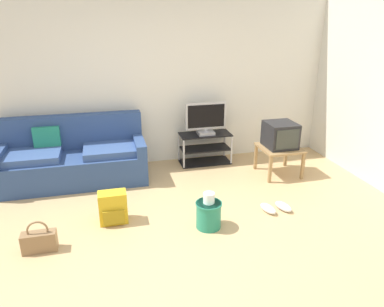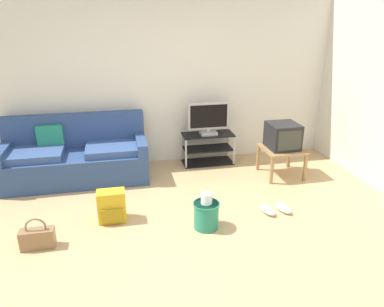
% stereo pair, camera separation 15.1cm
% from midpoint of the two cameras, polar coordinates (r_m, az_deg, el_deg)
% --- Properties ---
extents(ground_plane, '(9.00, 9.80, 0.02)m').
position_cam_midpoint_polar(ground_plane, '(3.89, -2.42, -14.51)').
color(ground_plane, tan).
extents(wall_back, '(9.00, 0.10, 2.70)m').
position_cam_midpoint_polar(wall_back, '(5.68, -6.88, 11.66)').
color(wall_back, silver).
rests_on(wall_back, ground_plane).
extents(couch, '(2.01, 0.82, 0.91)m').
position_cam_midpoint_polar(couch, '(5.46, -17.07, -0.54)').
color(couch, navy).
rests_on(couch, ground_plane).
extents(tv_stand, '(0.81, 0.38, 0.49)m').
position_cam_midpoint_polar(tv_stand, '(5.83, 3.22, 0.80)').
color(tv_stand, black).
rests_on(tv_stand, ground_plane).
extents(flat_tv, '(0.65, 0.22, 0.51)m').
position_cam_midpoint_polar(flat_tv, '(5.66, 3.38, 5.45)').
color(flat_tv, '#B2B2B7').
rests_on(flat_tv, tv_stand).
extents(side_table, '(0.57, 0.57, 0.43)m').
position_cam_midpoint_polar(side_table, '(5.50, 14.74, 0.25)').
color(side_table, '#9E7A4C').
rests_on(side_table, ground_plane).
extents(crt_tv, '(0.42, 0.44, 0.37)m').
position_cam_midpoint_polar(crt_tv, '(5.44, 14.89, 2.70)').
color(crt_tv, '#232326').
rests_on(crt_tv, side_table).
extents(backpack, '(0.32, 0.27, 0.38)m').
position_cam_midpoint_polar(backpack, '(4.30, -11.55, -8.17)').
color(backpack, gold).
rests_on(backpack, ground_plane).
extents(handbag, '(0.34, 0.13, 0.34)m').
position_cam_midpoint_polar(handbag, '(4.09, -22.20, -12.20)').
color(handbag, olive).
rests_on(handbag, ground_plane).
extents(cleaning_bucket, '(0.30, 0.30, 0.43)m').
position_cam_midpoint_polar(cleaning_bucket, '(4.10, 3.33, -9.39)').
color(cleaning_bucket, '#238466').
rests_on(cleaning_bucket, ground_plane).
extents(sneakers_pair, '(0.38, 0.28, 0.09)m').
position_cam_midpoint_polar(sneakers_pair, '(4.58, 13.92, -8.49)').
color(sneakers_pair, white).
rests_on(sneakers_pair, ground_plane).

